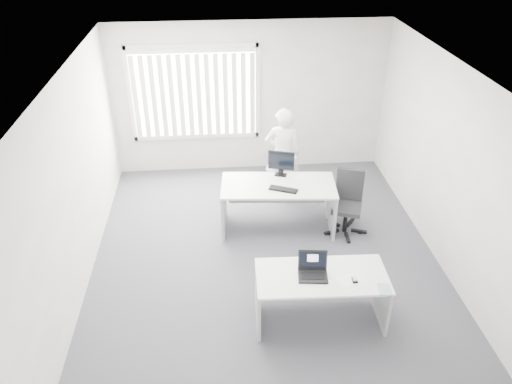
{
  "coord_description": "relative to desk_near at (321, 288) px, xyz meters",
  "views": [
    {
      "loc": [
        -0.66,
        -5.68,
        4.62
      ],
      "look_at": [
        -0.14,
        0.15,
        1.12
      ],
      "focal_mm": 35.0,
      "sensor_mm": 36.0,
      "label": 1
    }
  ],
  "objects": [
    {
      "name": "ground",
      "position": [
        -0.53,
        1.18,
        -0.52
      ],
      "size": [
        6.0,
        6.0,
        0.0
      ],
      "primitive_type": "plane",
      "color": "#52535A",
      "rests_on": "ground"
    },
    {
      "name": "wall_back",
      "position": [
        -0.53,
        4.18,
        0.88
      ],
      "size": [
        5.0,
        0.02,
        2.8
      ],
      "primitive_type": "cube",
      "color": "silver",
      "rests_on": "ground"
    },
    {
      "name": "wall_front",
      "position": [
        -0.53,
        -1.82,
        0.88
      ],
      "size": [
        5.0,
        0.02,
        2.8
      ],
      "primitive_type": "cube",
      "color": "silver",
      "rests_on": "ground"
    },
    {
      "name": "wall_left",
      "position": [
        -3.03,
        1.18,
        0.88
      ],
      "size": [
        0.02,
        6.0,
        2.8
      ],
      "primitive_type": "cube",
      "color": "silver",
      "rests_on": "ground"
    },
    {
      "name": "wall_right",
      "position": [
        1.97,
        1.18,
        0.88
      ],
      "size": [
        0.02,
        6.0,
        2.8
      ],
      "primitive_type": "cube",
      "color": "silver",
      "rests_on": "ground"
    },
    {
      "name": "ceiling",
      "position": [
        -0.53,
        1.18,
        2.28
      ],
      "size": [
        5.0,
        6.0,
        0.02
      ],
      "primitive_type": "cube",
      "color": "white",
      "rests_on": "wall_back"
    },
    {
      "name": "window",
      "position": [
        -1.53,
        4.14,
        1.03
      ],
      "size": [
        2.32,
        0.06,
        1.76
      ],
      "primitive_type": "cube",
      "color": "silver",
      "rests_on": "wall_back"
    },
    {
      "name": "blinds",
      "position": [
        -1.53,
        4.08,
        1.0
      ],
      "size": [
        2.2,
        0.1,
        1.5
      ],
      "primitive_type": null,
      "color": "white",
      "rests_on": "wall_back"
    },
    {
      "name": "desk_near",
      "position": [
        0.0,
        0.0,
        0.0
      ],
      "size": [
        1.6,
        0.79,
        0.72
      ],
      "rotation": [
        0.0,
        0.0,
        -0.04
      ],
      "color": "white",
      "rests_on": "ground"
    },
    {
      "name": "desk_far",
      "position": [
        -0.26,
        2.05,
        0.06
      ],
      "size": [
        1.81,
        0.96,
        0.8
      ],
      "rotation": [
        0.0,
        0.0,
        -0.08
      ],
      "color": "white",
      "rests_on": "ground"
    },
    {
      "name": "office_chair",
      "position": [
        0.8,
        1.9,
        -0.2
      ],
      "size": [
        0.74,
        0.74,
        1.01
      ],
      "rotation": [
        0.0,
        0.0,
        -0.35
      ],
      "color": "black",
      "rests_on": "ground"
    },
    {
      "name": "person",
      "position": [
        -0.07,
        3.01,
        0.31
      ],
      "size": [
        0.64,
        0.46,
        1.66
      ],
      "primitive_type": "imported",
      "rotation": [
        0.0,
        0.0,
        3.04
      ],
      "color": "white",
      "rests_on": "ground"
    },
    {
      "name": "laptop",
      "position": [
        -0.12,
        -0.02,
        0.33
      ],
      "size": [
        0.38,
        0.35,
        0.27
      ],
      "primitive_type": null,
      "rotation": [
        0.0,
        0.0,
        -0.12
      ],
      "color": "black",
      "rests_on": "desk_near"
    },
    {
      "name": "paper_sheet",
      "position": [
        0.31,
        -0.1,
        0.2
      ],
      "size": [
        0.33,
        0.26,
        0.0
      ],
      "primitive_type": "cube",
      "rotation": [
        0.0,
        0.0,
        0.18
      ],
      "color": "white",
      "rests_on": "desk_near"
    },
    {
      "name": "mouse",
      "position": [
        0.36,
        -0.13,
        0.22
      ],
      "size": [
        0.06,
        0.1,
        0.04
      ],
      "primitive_type": null,
      "rotation": [
        0.0,
        0.0,
        -0.05
      ],
      "color": "#BDBDC0",
      "rests_on": "paper_sheet"
    },
    {
      "name": "booklet",
      "position": [
        0.67,
        -0.31,
        0.2
      ],
      "size": [
        0.17,
        0.21,
        0.01
      ],
      "primitive_type": "cube",
      "rotation": [
        0.0,
        0.0,
        -0.14
      ],
      "color": "white",
      "rests_on": "desk_near"
    },
    {
      "name": "keyboard",
      "position": [
        -0.21,
        1.89,
        0.29
      ],
      "size": [
        0.45,
        0.31,
        0.02
      ],
      "primitive_type": "cube",
      "rotation": [
        0.0,
        0.0,
        -0.42
      ],
      "color": "black",
      "rests_on": "desk_far"
    },
    {
      "name": "monitor",
      "position": [
        -0.19,
        2.35,
        0.49
      ],
      "size": [
        0.43,
        0.24,
        0.41
      ],
      "primitive_type": null,
      "rotation": [
        0.0,
        0.0,
        -0.3
      ],
      "color": "black",
      "rests_on": "desk_far"
    }
  ]
}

